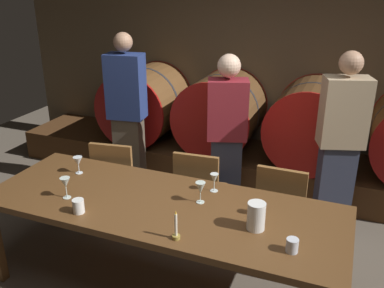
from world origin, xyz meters
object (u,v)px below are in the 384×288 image
guest_right (339,148)px  wine_glass_far_left (78,162)px  candle_center (176,231)px  cup_right (292,245)px  cup_center (255,209)px  guest_left (127,115)px  wine_barrel_far_left (146,103)px  wine_barrel_center_right (311,123)px  chair_center (199,190)px  wine_glass_far_right (215,179)px  wine_glass_center_left (65,183)px  wine_barrel_center_left (221,112)px  cup_left (78,206)px  chair_right (281,207)px  wine_glass_center_right (200,188)px  dining_table (162,210)px  guest_center (227,136)px  chair_left (117,179)px

guest_right → wine_glass_far_left: bearing=9.6°
candle_center → cup_right: candle_center is taller
cup_center → guest_left: bearing=144.9°
wine_barrel_far_left → wine_barrel_center_right: same height
chair_center → wine_glass_far_right: size_ratio=6.04×
wine_barrel_far_left → wine_glass_center_left: size_ratio=5.50×
wine_glass_far_left → cup_right: wine_glass_far_left is taller
chair_center → wine_glass_center_left: (-0.70, -0.92, 0.38)m
wine_glass_far_right → wine_glass_far_left: bearing=-173.9°
wine_barrel_center_left → cup_left: size_ratio=9.02×
candle_center → wine_glass_far_left: (-1.14, 0.56, 0.05)m
chair_right → wine_glass_center_right: bearing=51.2°
cup_center → wine_glass_center_left: bearing=-167.5°
chair_right → wine_glass_far_right: wine_glass_far_right is taller
chair_right → cup_right: chair_right is taller
wine_glass_far_right → wine_barrel_center_left: bearing=106.6°
candle_center → dining_table: bearing=127.4°
wine_glass_center_right → wine_glass_far_right: (0.04, 0.20, -0.01)m
candle_center → wine_barrel_center_left: bearing=101.6°
candle_center → wine_glass_center_left: bearing=169.6°
guest_left → cup_center: bearing=136.3°
dining_table → cup_left: size_ratio=26.42×
dining_table → wine_barrel_center_left: bearing=96.1°
chair_center → guest_left: (-1.03, 0.56, 0.42)m
guest_center → candle_center: guest_center is taller
wine_barrel_center_left → chair_center: size_ratio=1.03×
chair_right → guest_left: size_ratio=0.50×
wine_barrel_center_right → guest_right: (0.33, -0.83, 0.08)m
guest_center → wine_glass_far_right: guest_center is taller
wine_glass_center_left → cup_center: (1.35, 0.30, -0.08)m
wine_barrel_center_left → guest_right: (1.36, -0.83, 0.08)m
dining_table → guest_center: (0.10, 1.27, 0.15)m
wine_glass_far_left → guest_left: bearing=98.4°
cup_left → wine_barrel_far_left: bearing=107.0°
dining_table → wine_glass_center_left: size_ratio=16.10×
wine_barrel_far_left → cup_right: (2.19, -2.29, -0.01)m
dining_table → wine_glass_center_right: wine_glass_center_right is taller
wine_barrel_center_left → cup_right: 2.59m
wine_glass_center_left → cup_left: bearing=-34.1°
chair_right → wine_glass_center_right: wine_glass_center_right is taller
wine_barrel_far_left → wine_glass_far_right: wine_barrel_far_left is taller
wine_glass_far_left → guest_center: bearing=48.6°
chair_center → wine_glass_center_left: bearing=48.2°
wine_barrel_center_left → wine_glass_far_left: (-0.64, -1.87, 0.05)m
guest_center → dining_table: bearing=67.0°
wine_glass_far_left → cup_center: bearing=-3.2°
chair_left → chair_center: bearing=176.5°
wine_glass_far_left → wine_glass_far_right: (1.16, 0.12, -0.00)m
wine_barrel_center_right → chair_right: 1.38m
wine_barrel_center_right → wine_glass_center_left: 2.70m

